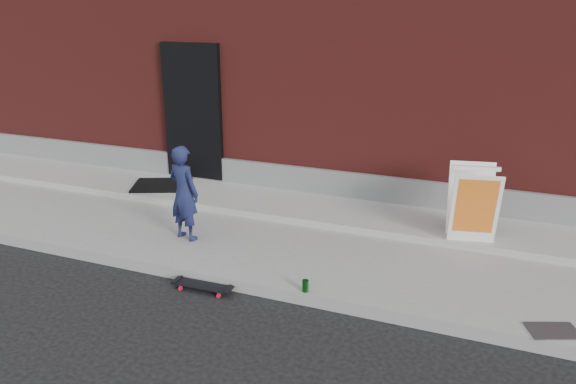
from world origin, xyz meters
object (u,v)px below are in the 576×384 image
at_px(child, 184,193).
at_px(skateboard, 202,286).
at_px(soda_can, 305,286).
at_px(pizza_sign, 473,203).

distance_m(child, skateboard, 1.43).
xyz_separation_m(child, skateboard, (0.79, -0.95, -0.72)).
distance_m(skateboard, soda_can, 1.22).
relative_size(child, skateboard, 1.78).
bearing_deg(soda_can, pizza_sign, 51.32).
xyz_separation_m(skateboard, pizza_sign, (2.74, 2.10, 0.67)).
bearing_deg(soda_can, child, 158.46).
height_order(skateboard, pizza_sign, pizza_sign).
relative_size(skateboard, pizza_sign, 0.74).
bearing_deg(pizza_sign, soda_can, -128.68).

